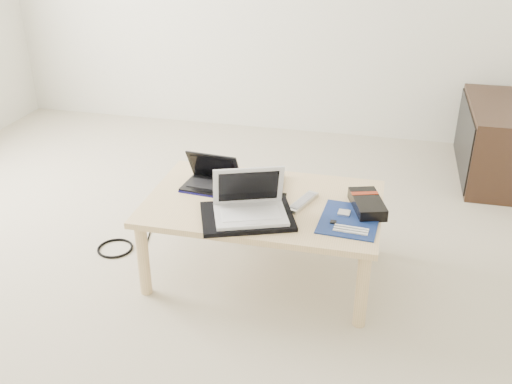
% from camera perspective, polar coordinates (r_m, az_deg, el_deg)
% --- Properties ---
extents(ground, '(4.00, 4.00, 0.00)m').
position_cam_1_polar(ground, '(3.04, -9.14, -6.37)').
color(ground, '#C0B69C').
rests_on(ground, ground).
extents(coffee_table, '(1.10, 0.70, 0.40)m').
position_cam_1_polar(coffee_table, '(2.71, 0.74, -1.77)').
color(coffee_table, '#D9B483').
rests_on(coffee_table, ground).
extents(media_cabinet, '(0.41, 0.90, 0.50)m').
position_cam_1_polar(media_cabinet, '(4.10, 22.77, 4.73)').
color(media_cabinet, '#332015').
rests_on(media_cabinet, ground).
extents(book, '(0.32, 0.28, 0.03)m').
position_cam_1_polar(book, '(2.83, -0.20, 0.94)').
color(book, black).
rests_on(book, coffee_table).
extents(netbook, '(0.28, 0.21, 0.18)m').
position_cam_1_polar(netbook, '(2.81, -4.46, 1.22)').
color(netbook, black).
rests_on(netbook, coffee_table).
extents(tablet, '(0.23, 0.18, 0.01)m').
position_cam_1_polar(tablet, '(2.68, 0.45, -0.82)').
color(tablet, black).
rests_on(tablet, coffee_table).
extents(remote, '(0.12, 0.23, 0.02)m').
position_cam_1_polar(remote, '(2.66, 4.70, -1.01)').
color(remote, '#B4B5B9').
rests_on(remote, coffee_table).
extents(neoprene_sleeve, '(0.48, 0.42, 0.02)m').
position_cam_1_polar(neoprene_sleeve, '(2.54, -0.90, -2.45)').
color(neoprene_sleeve, black).
rests_on(neoprene_sleeve, coffee_table).
extents(white_laptop, '(0.37, 0.32, 0.22)m').
position_cam_1_polar(white_laptop, '(2.51, -0.63, -1.30)').
color(white_laptop, silver).
rests_on(white_laptop, neoprene_sleeve).
extents(motherboard, '(0.27, 0.33, 0.01)m').
position_cam_1_polar(motherboard, '(2.56, 9.36, -2.75)').
color(motherboard, navy).
rests_on(motherboard, coffee_table).
extents(gpu_box, '(0.20, 0.28, 0.06)m').
position_cam_1_polar(gpu_box, '(2.65, 11.05, -1.17)').
color(gpu_box, black).
rests_on(gpu_box, coffee_table).
extents(cable_coil, '(0.11, 0.11, 0.01)m').
position_cam_1_polar(cable_coil, '(2.74, -1.77, -0.16)').
color(cable_coil, black).
rests_on(cable_coil, coffee_table).
extents(floor_cable_coil, '(0.22, 0.22, 0.01)m').
position_cam_1_polar(floor_cable_coil, '(3.15, -13.91, -5.48)').
color(floor_cable_coil, black).
rests_on(floor_cable_coil, ground).
extents(floor_cable_trail, '(0.10, 0.38, 0.01)m').
position_cam_1_polar(floor_cable_trail, '(3.16, -10.88, -5.07)').
color(floor_cable_trail, black).
rests_on(floor_cable_trail, ground).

